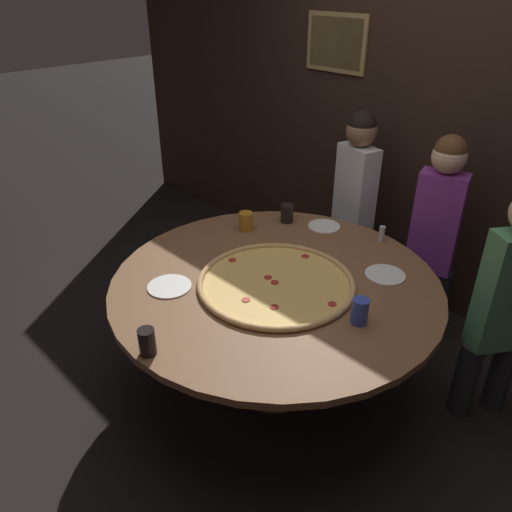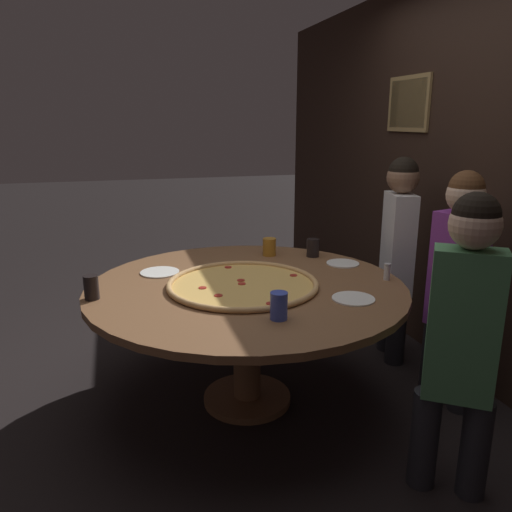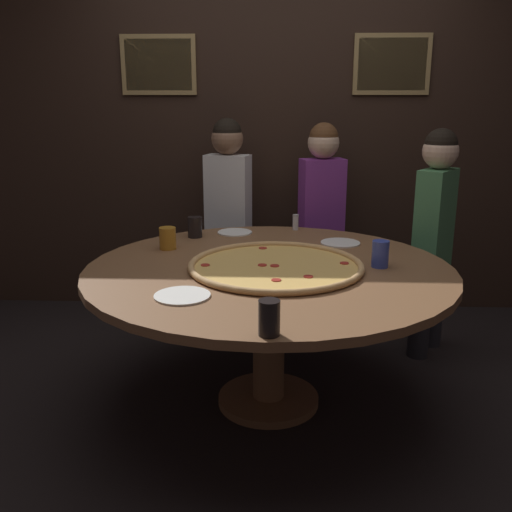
{
  "view_description": "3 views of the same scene",
  "coord_description": "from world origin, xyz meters",
  "px_view_note": "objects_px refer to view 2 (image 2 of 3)",
  "views": [
    {
      "loc": [
        1.55,
        -1.68,
        2.2
      ],
      "look_at": [
        -0.08,
        -0.07,
        0.88
      ],
      "focal_mm": 35.0,
      "sensor_mm": 36.0,
      "label": 1
    },
    {
      "loc": [
        2.58,
        -0.68,
        1.63
      ],
      "look_at": [
        0.12,
        0.02,
        0.93
      ],
      "focal_mm": 35.0,
      "sensor_mm": 36.0,
      "label": 2
    },
    {
      "loc": [
        0.05,
        -2.66,
        1.53
      ],
      "look_at": [
        -0.06,
        -0.08,
        0.81
      ],
      "focal_mm": 40.0,
      "sensor_mm": 36.0,
      "label": 3
    }
  ],
  "objects_px": {
    "drink_cup_centre_back": "(269,247)",
    "white_plate_beside_cup": "(343,263)",
    "giant_pizza": "(243,284)",
    "diner_centre_back": "(398,248)",
    "condiment_shaker": "(387,272)",
    "diner_far_left": "(462,332)",
    "white_plate_far_back": "(160,272)",
    "drink_cup_beside_pizza": "(91,287)",
    "white_plate_left_side": "(353,299)",
    "diner_side_right": "(457,277)",
    "drink_cup_near_left": "(279,306)",
    "drink_cup_far_left": "(313,248)",
    "dining_table": "(247,302)"
  },
  "relations": [
    {
      "from": "drink_cup_near_left",
      "to": "diner_centre_back",
      "type": "bearing_deg",
      "value": 126.58
    },
    {
      "from": "white_plate_far_back",
      "to": "drink_cup_beside_pizza",
      "type": "bearing_deg",
      "value": -45.97
    },
    {
      "from": "condiment_shaker",
      "to": "diner_far_left",
      "type": "distance_m",
      "value": 0.83
    },
    {
      "from": "drink_cup_centre_back",
      "to": "diner_side_right",
      "type": "distance_m",
      "value": 1.21
    },
    {
      "from": "white_plate_left_side",
      "to": "condiment_shaker",
      "type": "relative_size",
      "value": 2.28
    },
    {
      "from": "white_plate_left_side",
      "to": "diner_side_right",
      "type": "distance_m",
      "value": 0.67
    },
    {
      "from": "giant_pizza",
      "to": "drink_cup_near_left",
      "type": "relative_size",
      "value": 6.5
    },
    {
      "from": "condiment_shaker",
      "to": "dining_table",
      "type": "bearing_deg",
      "value": -100.4
    },
    {
      "from": "drink_cup_centre_back",
      "to": "diner_far_left",
      "type": "height_order",
      "value": "diner_far_left"
    },
    {
      "from": "drink_cup_centre_back",
      "to": "white_plate_beside_cup",
      "type": "relative_size",
      "value": 0.57
    },
    {
      "from": "diner_far_left",
      "to": "drink_cup_centre_back",
      "type": "bearing_deg",
      "value": -40.97
    },
    {
      "from": "white_plate_left_side",
      "to": "diner_centre_back",
      "type": "bearing_deg",
      "value": 135.81
    },
    {
      "from": "condiment_shaker",
      "to": "drink_cup_centre_back",
      "type": "bearing_deg",
      "value": -144.98
    },
    {
      "from": "white_plate_left_side",
      "to": "condiment_shaker",
      "type": "distance_m",
      "value": 0.42
    },
    {
      "from": "dining_table",
      "to": "giant_pizza",
      "type": "distance_m",
      "value": 0.13
    },
    {
      "from": "white_plate_far_back",
      "to": "white_plate_left_side",
      "type": "bearing_deg",
      "value": 51.03
    },
    {
      "from": "diner_side_right",
      "to": "drink_cup_beside_pizza",
      "type": "bearing_deg",
      "value": 64.74
    },
    {
      "from": "giant_pizza",
      "to": "drink_cup_near_left",
      "type": "xyz_separation_m",
      "value": [
        0.5,
        0.04,
        0.05
      ]
    },
    {
      "from": "drink_cup_beside_pizza",
      "to": "diner_side_right",
      "type": "distance_m",
      "value": 1.99
    },
    {
      "from": "white_plate_far_back",
      "to": "white_plate_beside_cup",
      "type": "relative_size",
      "value": 1.12
    },
    {
      "from": "drink_cup_centre_back",
      "to": "diner_side_right",
      "type": "xyz_separation_m",
      "value": [
        0.88,
        0.83,
        -0.02
      ]
    },
    {
      "from": "diner_centre_back",
      "to": "diner_far_left",
      "type": "distance_m",
      "value": 1.35
    },
    {
      "from": "dining_table",
      "to": "white_plate_far_back",
      "type": "bearing_deg",
      "value": -127.87
    },
    {
      "from": "giant_pizza",
      "to": "diner_centre_back",
      "type": "height_order",
      "value": "diner_centre_back"
    },
    {
      "from": "drink_cup_beside_pizza",
      "to": "diner_side_right",
      "type": "bearing_deg",
      "value": 80.93
    },
    {
      "from": "drink_cup_centre_back",
      "to": "white_plate_far_back",
      "type": "xyz_separation_m",
      "value": [
        0.2,
        -0.76,
        -0.06
      ]
    },
    {
      "from": "diner_centre_back",
      "to": "diner_side_right",
      "type": "bearing_deg",
      "value": -165.86
    },
    {
      "from": "drink_cup_centre_back",
      "to": "diner_centre_back",
      "type": "bearing_deg",
      "value": 73.07
    },
    {
      "from": "drink_cup_near_left",
      "to": "white_plate_left_side",
      "type": "xyz_separation_m",
      "value": [
        -0.14,
        0.45,
        -0.06
      ]
    },
    {
      "from": "drink_cup_far_left",
      "to": "white_plate_beside_cup",
      "type": "height_order",
      "value": "drink_cup_far_left"
    },
    {
      "from": "white_plate_left_side",
      "to": "diner_centre_back",
      "type": "relative_size",
      "value": 0.16
    },
    {
      "from": "drink_cup_far_left",
      "to": "diner_side_right",
      "type": "distance_m",
      "value": 0.95
    },
    {
      "from": "drink_cup_beside_pizza",
      "to": "drink_cup_far_left",
      "type": "xyz_separation_m",
      "value": [
        -0.46,
        1.41,
        -0.0
      ]
    },
    {
      "from": "drink_cup_near_left",
      "to": "condiment_shaker",
      "type": "height_order",
      "value": "drink_cup_near_left"
    },
    {
      "from": "diner_centre_back",
      "to": "giant_pizza",
      "type": "bearing_deg",
      "value": 120.73
    },
    {
      "from": "white_plate_left_side",
      "to": "diner_side_right",
      "type": "relative_size",
      "value": 0.16
    },
    {
      "from": "drink_cup_beside_pizza",
      "to": "drink_cup_centre_back",
      "type": "relative_size",
      "value": 1.07
    },
    {
      "from": "drink_cup_beside_pizza",
      "to": "condiment_shaker",
      "type": "height_order",
      "value": "drink_cup_beside_pizza"
    },
    {
      "from": "diner_far_left",
      "to": "white_plate_far_back",
      "type": "bearing_deg",
      "value": -14.03
    },
    {
      "from": "drink_cup_near_left",
      "to": "white_plate_beside_cup",
      "type": "distance_m",
      "value": 1.03
    },
    {
      "from": "white_plate_left_side",
      "to": "condiment_shaker",
      "type": "bearing_deg",
      "value": 126.27
    },
    {
      "from": "drink_cup_near_left",
      "to": "drink_cup_far_left",
      "type": "height_order",
      "value": "drink_cup_near_left"
    },
    {
      "from": "white_plate_left_side",
      "to": "drink_cup_far_left",
      "type": "bearing_deg",
      "value": 172.11
    },
    {
      "from": "giant_pizza",
      "to": "diner_centre_back",
      "type": "bearing_deg",
      "value": 105.9
    },
    {
      "from": "diner_centre_back",
      "to": "diner_side_right",
      "type": "distance_m",
      "value": 0.63
    },
    {
      "from": "white_plate_beside_cup",
      "to": "white_plate_left_side",
      "type": "bearing_deg",
      "value": -20.78
    },
    {
      "from": "giant_pizza",
      "to": "drink_cup_centre_back",
      "type": "height_order",
      "value": "drink_cup_centre_back"
    },
    {
      "from": "giant_pizza",
      "to": "white_plate_beside_cup",
      "type": "relative_size",
      "value": 4.05
    },
    {
      "from": "drink_cup_beside_pizza",
      "to": "white_plate_left_side",
      "type": "xyz_separation_m",
      "value": [
        0.38,
        1.3,
        -0.06
      ]
    },
    {
      "from": "drink_cup_centre_back",
      "to": "white_plate_far_back",
      "type": "bearing_deg",
      "value": -74.91
    }
  ]
}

